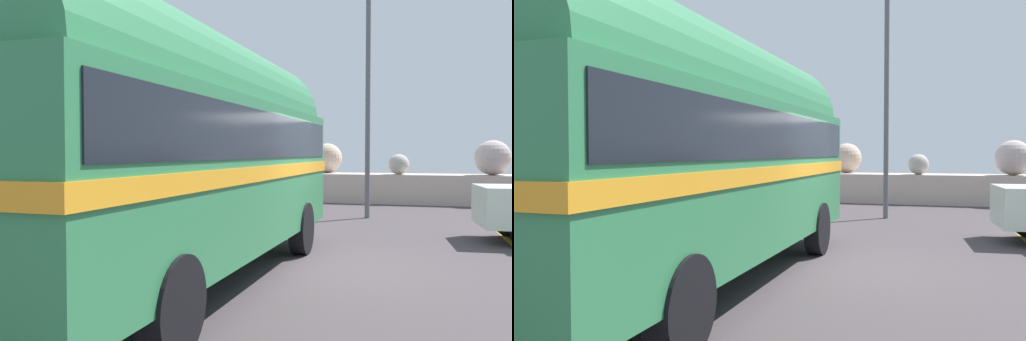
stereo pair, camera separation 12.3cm
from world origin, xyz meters
TOP-DOWN VIEW (x-y plane):
  - ground at (0.00, 0.00)m, footprint 32.00×26.00m
  - breakwater at (0.26, 11.82)m, footprint 31.36×1.94m
  - vintage_coach at (-1.63, -1.69)m, footprint 2.73×8.67m
  - lamp_post at (0.30, 6.79)m, footprint 0.47×0.81m

SIDE VIEW (x-z plane):
  - ground at x=0.00m, z-range 0.00..0.02m
  - breakwater at x=0.26m, z-range -0.51..1.99m
  - vintage_coach at x=-1.63m, z-range 0.20..3.90m
  - lamp_post at x=0.30m, z-range 0.41..7.13m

